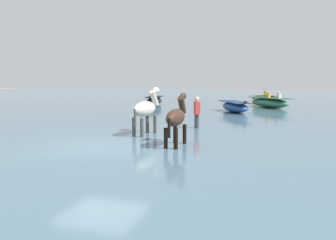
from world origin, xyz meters
name	(u,v)px	position (x,y,z in m)	size (l,w,h in m)	color
ground_plane	(102,155)	(0.00, 0.00, 0.00)	(120.00, 120.00, 0.00)	#84755B
water_surface	(183,117)	(0.00, 10.00, 0.14)	(90.00, 90.00, 0.29)	#476675
horse_lead_dark_bay	(176,119)	(2.19, 0.86, 1.14)	(0.50, 1.77, 1.93)	#382319
horse_trailing_pinto	(146,110)	(0.48, 2.65, 1.22)	(0.71, 1.90, 2.06)	beige
boat_mid_outer	(270,103)	(4.77, 16.60, 0.65)	(3.34, 3.52, 1.20)	#337556
boat_far_inshore	(154,101)	(-4.11, 16.71, 0.62)	(1.67, 3.15, 1.14)	black
boat_far_offshore	(235,107)	(2.74, 12.57, 0.61)	(2.55, 3.49, 0.79)	#28518E
boat_mid_channel	(266,98)	(4.32, 23.61, 0.57)	(2.85, 1.71, 1.04)	gold
person_spectator_far	(197,114)	(1.97, 4.88, 0.87)	(0.33, 0.38, 1.63)	#383842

